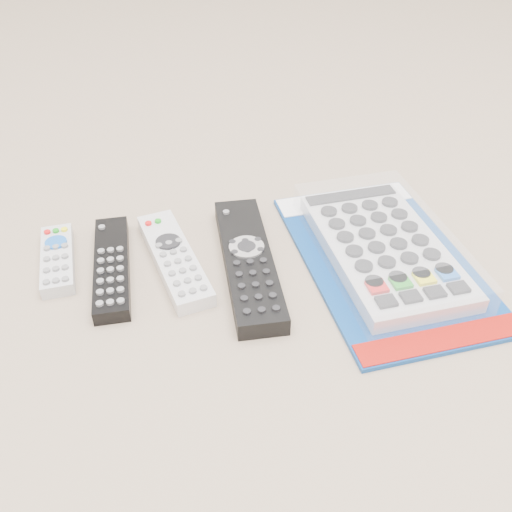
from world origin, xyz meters
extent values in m
plane|color=tan|center=(0.00, 0.00, 0.00)|extent=(5.00, 5.00, 0.00)
cube|color=#B9B9BB|center=(-0.22, 0.07, 0.01)|extent=(0.05, 0.13, 0.02)
cylinder|color=blue|center=(-0.22, 0.09, 0.02)|extent=(0.03, 0.03, 0.00)
cube|color=black|center=(-0.15, 0.04, 0.01)|extent=(0.05, 0.19, 0.02)
cube|color=silver|center=(-0.07, 0.04, 0.01)|extent=(0.08, 0.20, 0.02)
cylinder|color=black|center=(-0.08, 0.06, 0.02)|extent=(0.04, 0.04, 0.00)
cube|color=black|center=(0.02, 0.01, 0.01)|extent=(0.07, 0.25, 0.02)
cylinder|color=silver|center=(0.02, 0.02, 0.03)|extent=(0.05, 0.05, 0.00)
cube|color=navy|center=(0.19, -0.01, 0.00)|extent=(0.22, 0.34, 0.01)
cube|color=white|center=(0.19, 0.13, 0.01)|extent=(0.20, 0.05, 0.00)
cube|color=#98100A|center=(0.20, -0.16, 0.01)|extent=(0.20, 0.04, 0.00)
cube|color=silver|center=(0.19, -0.01, 0.02)|extent=(0.15, 0.26, 0.02)
cube|color=white|center=(0.19, -0.01, 0.03)|extent=(0.17, 0.28, 0.04)
camera|label=1|loc=(-0.09, -0.54, 0.47)|focal=40.00mm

